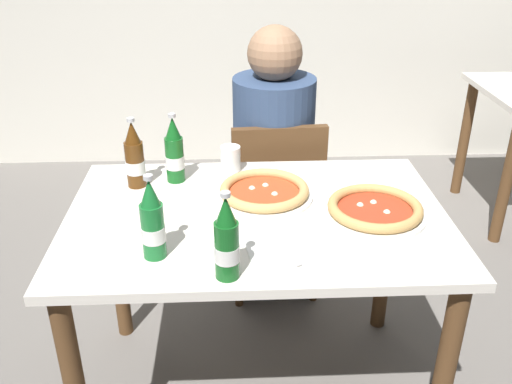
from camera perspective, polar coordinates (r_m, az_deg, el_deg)
The scene contains 11 objects.
dining_table_main at distance 1.84m, azimuth 0.07°, elevation -5.28°, with size 1.20×0.80×0.75m.
chair_behind_table at distance 2.45m, azimuth 1.90°, elevation -0.64°, with size 0.43×0.43×0.85m.
diner_seated at distance 2.45m, azimuth 1.74°, elevation 2.01°, with size 0.34×0.34×1.21m.
pizza_margherita_near at distance 1.87m, azimuth 0.84°, elevation 0.03°, with size 0.32×0.32×0.04m.
pizza_marinara_far at distance 1.80m, azimuth 11.92°, elevation -1.75°, with size 0.32×0.32×0.04m.
beer_bottle_left at distance 1.96m, azimuth -12.18°, elevation 3.38°, with size 0.07×0.07×0.25m.
beer_bottle_center at distance 1.44m, azimuth -2.98°, elevation -5.10°, with size 0.07×0.07×0.25m.
beer_bottle_right at distance 1.97m, azimuth -8.25°, elevation 3.91°, with size 0.07×0.07×0.25m.
beer_bottle_extra at distance 1.54m, azimuth -10.43°, elevation -3.12°, with size 0.07×0.07×0.25m.
napkin_with_cutlery at distance 1.60m, azimuth 2.33°, elevation -5.72°, with size 0.21×0.21×0.01m.
paper_cup at distance 2.05m, azimuth -2.59°, elevation 3.37°, with size 0.07×0.07×0.10m, color white.
Camera 1 is at (-0.07, -1.55, 1.62)m, focal length 39.55 mm.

